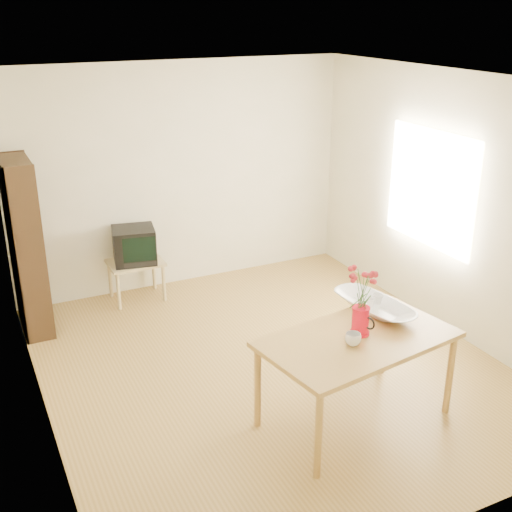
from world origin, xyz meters
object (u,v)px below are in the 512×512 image
television (134,244)px  mug (353,339)px  pitcher (360,322)px  bowl (376,283)px  table (358,345)px

television → mug: bearing=-64.2°
pitcher → television: 3.13m
pitcher → bowl: bowl is taller
table → bowl: (0.38, 0.33, 0.33)m
mug → bowl: bowl is taller
table → bowl: bearing=31.9°
table → pitcher: 0.19m
mug → pitcher: bearing=178.4°
table → television: size_ratio=3.11×
table → bowl: size_ratio=3.05×
television → table: bearing=-61.9°
table → pitcher: size_ratio=6.89×
mug → television: size_ratio=0.24×
pitcher → television: (-0.98, 2.96, -0.20)m
table → bowl: bowl is taller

